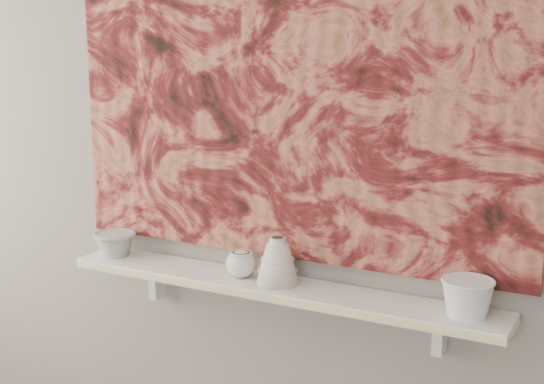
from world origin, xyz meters
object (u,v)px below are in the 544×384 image
Objects in this scene: painting at (288,77)px; bowl_grey at (115,244)px; shelf at (275,288)px; bowl_white at (467,297)px; cup_cream at (241,264)px; bell_vessel at (278,260)px.

painting is 10.46× the size of bowl_grey.
bowl_white reaches higher than shelf.
painting is at bearing 34.19° from cup_cream.
bowl_white is at bearing 0.00° from bell_vessel.
painting is 0.54m from bell_vessel.
bowl_white reaches higher than cup_cream.
bowl_white is at bearing -7.96° from painting.
bowl_white is at bearing 0.00° from cup_cream.
painting is at bearing 95.56° from bell_vessel.
cup_cream reaches higher than bowl_grey.
painting is (0.00, 0.08, 0.62)m from shelf.
bell_vessel is 0.57m from bowl_white.
shelf is 0.58m from bowl_white.
shelf is at bearing 180.00° from bowl_white.
bell_vessel reaches higher than cup_cream.
bowl_white is (0.58, 0.00, 0.07)m from shelf.
bowl_grey is 1.01× the size of bowl_white.
bowl_grey is at bearing 180.00° from cup_cream.
shelf is 0.13m from cup_cream.
bowl_white reaches higher than bowl_grey.
cup_cream is 0.13m from bell_vessel.
bowl_grey is 0.49m from cup_cream.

